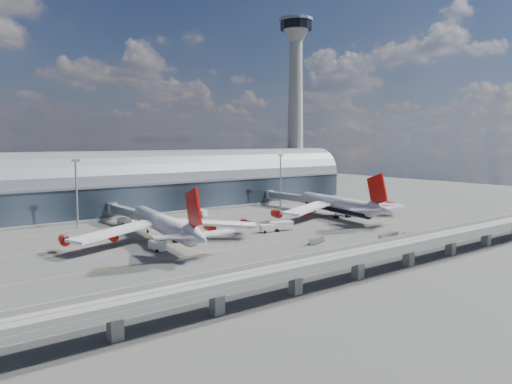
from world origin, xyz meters
TOP-DOWN VIEW (x-y plane):
  - ground at (0.00, 0.00)m, footprint 500.00×500.00m
  - taxi_lines at (0.00, 22.11)m, footprint 200.00×80.12m
  - terminal at (0.00, 77.99)m, footprint 200.00×30.00m
  - control_tower at (85.00, 83.00)m, footprint 19.00×19.00m
  - guideway at (-0.00, -55.00)m, footprint 220.00×8.50m
  - floodlight_mast_left at (-50.00, 55.00)m, footprint 3.00×0.70m
  - floodlight_mast_right at (50.00, 55.00)m, footprint 3.00×0.70m
  - airliner_left at (-36.85, 10.09)m, footprint 63.44×66.76m
  - airliner_right at (46.14, 12.28)m, footprint 61.87×64.75m
  - jet_bridge_left at (-33.00, 53.12)m, footprint 4.40×28.00m
  - jet_bridge_right at (49.97, 51.18)m, footprint 4.40×32.00m
  - service_truck_0 at (-44.18, 1.52)m, footprint 2.87×6.85m
  - service_truck_1 at (0.09, 4.23)m, footprint 5.15×3.17m
  - service_truck_2 at (6.66, 4.03)m, footprint 9.26×4.72m
  - service_truck_3 at (63.94, 18.43)m, footprint 4.77×5.74m
  - service_truck_4 at (0.42, 48.93)m, footprint 3.09×5.48m
  - service_truck_5 at (-33.18, 50.47)m, footprint 6.12×5.22m
  - cargo_train_0 at (25.57, -29.13)m, footprint 10.60×2.97m
  - cargo_train_1 at (1.02, -19.96)m, footprint 8.18×4.49m
  - cargo_train_2 at (30.19, -32.50)m, footprint 7.06×4.06m

SIDE VIEW (x-z plane):
  - ground at x=0.00m, z-range 0.00..0.00m
  - taxi_lines at x=0.00m, z-range 0.00..0.01m
  - cargo_train_2 at x=30.19m, z-range 0.03..1.61m
  - cargo_train_0 at x=25.57m, z-range 0.04..1.78m
  - cargo_train_1 at x=1.02m, z-range 0.04..1.85m
  - service_truck_3 at x=63.94m, z-range 0.03..2.68m
  - service_truck_1 at x=0.09m, z-range 0.01..2.79m
  - service_truck_0 at x=-44.18m, z-range 0.05..2.81m
  - service_truck_5 at x=-33.18m, z-range 0.03..2.88m
  - service_truck_4 at x=0.42m, z-range 0.01..3.05m
  - service_truck_2 at x=6.66m, z-range 0.07..3.29m
  - jet_bridge_left at x=-33.00m, z-range 1.55..8.80m
  - jet_bridge_right at x=49.97m, z-range 1.56..8.81m
  - guideway at x=0.00m, z-range 1.69..8.89m
  - airliner_right at x=46.14m, z-range -4.97..15.68m
  - airliner_left at x=-36.85m, z-range -4.37..16.01m
  - terminal at x=0.00m, z-range -2.66..25.34m
  - floodlight_mast_left at x=-50.00m, z-range 0.78..26.48m
  - floodlight_mast_right at x=50.00m, z-range 0.78..26.48m
  - control_tower at x=85.00m, z-range 0.14..103.14m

